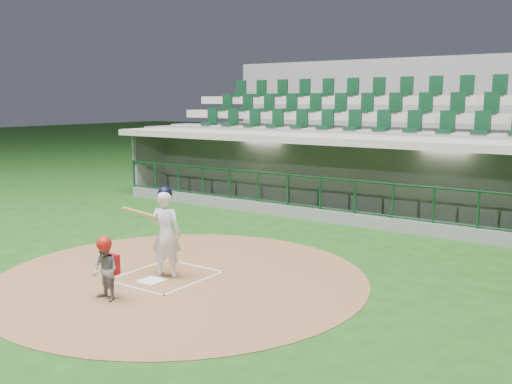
# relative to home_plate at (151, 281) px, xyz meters

# --- Properties ---
(ground) EXTENTS (120.00, 120.00, 0.00)m
(ground) POSITION_rel_home_plate_xyz_m (0.00, 0.70, -0.02)
(ground) COLOR #174413
(ground) RESTS_ON ground
(dirt_circle) EXTENTS (7.20, 7.20, 0.01)m
(dirt_circle) POSITION_rel_home_plate_xyz_m (0.30, 0.50, -0.02)
(dirt_circle) COLOR brown
(dirt_circle) RESTS_ON ground
(home_plate) EXTENTS (0.43, 0.43, 0.02)m
(home_plate) POSITION_rel_home_plate_xyz_m (0.00, 0.00, 0.00)
(home_plate) COLOR white
(home_plate) RESTS_ON dirt_circle
(batter_box_chalk) EXTENTS (1.55, 1.80, 0.01)m
(batter_box_chalk) POSITION_rel_home_plate_xyz_m (0.00, 0.40, -0.00)
(batter_box_chalk) COLOR white
(batter_box_chalk) RESTS_ON ground
(dugout_structure) EXTENTS (16.40, 3.70, 3.00)m
(dugout_structure) POSITION_rel_home_plate_xyz_m (0.10, 8.53, 0.94)
(dugout_structure) COLOR gray
(dugout_structure) RESTS_ON ground
(seating_deck) EXTENTS (17.00, 6.72, 5.15)m
(seating_deck) POSITION_rel_home_plate_xyz_m (0.00, 11.61, 1.40)
(seating_deck) COLOR slate
(seating_deck) RESTS_ON ground
(batter) EXTENTS (0.89, 0.92, 1.77)m
(batter) POSITION_rel_home_plate_xyz_m (0.02, 0.40, 0.88)
(batter) COLOR silver
(batter) RESTS_ON dirt_circle
(catcher) EXTENTS (0.56, 0.46, 1.12)m
(catcher) POSITION_rel_home_plate_xyz_m (0.10, -1.16, 0.55)
(catcher) COLOR gray
(catcher) RESTS_ON dirt_circle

